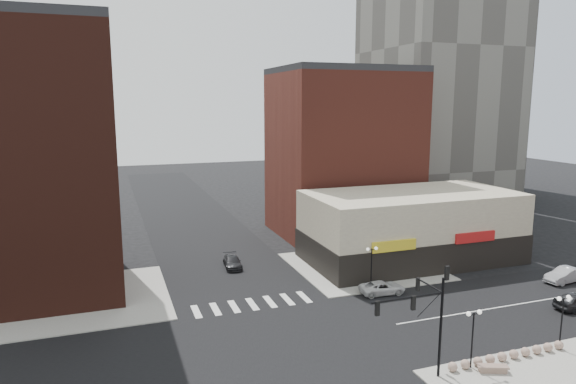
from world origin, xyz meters
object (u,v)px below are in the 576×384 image
traffic_signal (426,308)px  silver_sedan (565,275)px  street_lamp_ne (372,257)px  white_suv (382,288)px  street_lamp_se_a (473,324)px  dark_sedan_north (232,262)px  stone_bench (493,368)px  street_lamp_se_b (563,309)px

traffic_signal → silver_sedan: traffic_signal is taller
street_lamp_ne → white_suv: 3.09m
street_lamp_se_a → silver_sedan: bearing=28.0°
dark_sedan_north → stone_bench: bearing=-62.8°
street_lamp_se_b → silver_sedan: bearing=41.0°
white_suv → dark_sedan_north: dark_sedan_north is taller
street_lamp_se_b → white_suv: 16.15m
street_lamp_se_a → street_lamp_se_b: (8.00, 0.00, 0.00)m
white_suv → traffic_signal: bearing=163.9°
street_lamp_se_a → stone_bench: street_lamp_se_a is taller
traffic_signal → stone_bench: size_ratio=3.64×
traffic_signal → street_lamp_se_b: 11.88m
street_lamp_ne → dark_sedan_north: 16.11m
street_lamp_se_b → street_lamp_ne: same height
street_lamp_ne → white_suv: street_lamp_ne is taller
street_lamp_se_b → traffic_signal: bearing=179.2°
white_suv → silver_sedan: 19.59m
stone_bench → silver_sedan: bearing=53.9°
street_lamp_se_a → stone_bench: bearing=-44.9°
traffic_signal → street_lamp_se_b: traffic_signal is taller
traffic_signal → stone_bench: bearing=-13.8°
street_lamp_ne → white_suv: bearing=-74.9°
silver_sedan → street_lamp_se_a: bearing=-67.4°
street_lamp_se_b → dark_sedan_north: size_ratio=0.95×
street_lamp_se_a → white_suv: size_ratio=0.93×
street_lamp_ne → dark_sedan_north: (-11.28, 11.18, -2.66)m
street_lamp_ne → white_suv: size_ratio=0.93×
street_lamp_se_b → silver_sedan: 16.98m
silver_sedan → traffic_signal: bearing=-71.5°
street_lamp_se_b → white_suv: bearing=114.5°
traffic_signal → silver_sedan: 27.06m
traffic_signal → white_suv: 15.84m
white_suv → stone_bench: bearing=-177.8°
silver_sedan → dark_sedan_north: size_ratio=1.07×
street_lamp_ne → stone_bench: 17.25m
street_lamp_ne → dark_sedan_north: size_ratio=0.95×
traffic_signal → street_lamp_ne: 16.62m
traffic_signal → street_lamp_ne: traffic_signal is taller
white_suv → silver_sedan: (19.27, -3.50, 0.15)m
street_lamp_se_a → white_suv: street_lamp_se_a is taller
street_lamp_ne → street_lamp_se_a: bearing=-93.6°
traffic_signal → street_lamp_se_a: 4.12m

